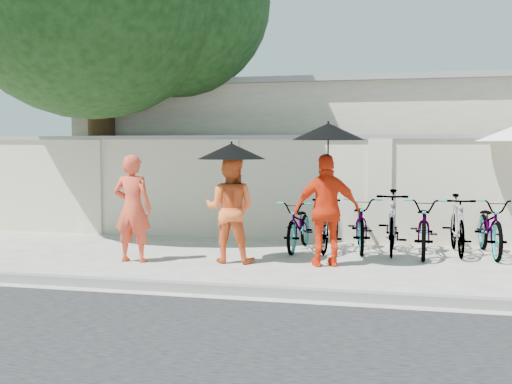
# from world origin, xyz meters

# --- Properties ---
(ground) EXTENTS (80.00, 80.00, 0.00)m
(ground) POSITION_xyz_m (0.00, 0.00, 0.00)
(ground) COLOR beige
(kerb) EXTENTS (40.00, 0.16, 0.12)m
(kerb) POSITION_xyz_m (0.00, -1.70, 0.06)
(kerb) COLOR gray
(kerb) RESTS_ON ground
(compound_wall) EXTENTS (20.00, 0.30, 2.00)m
(compound_wall) POSITION_xyz_m (1.00, 3.20, 1.00)
(compound_wall) COLOR beige
(compound_wall) RESTS_ON ground
(building_behind) EXTENTS (14.00, 6.00, 3.20)m
(building_behind) POSITION_xyz_m (2.00, 7.00, 1.60)
(building_behind) COLOR beige
(building_behind) RESTS_ON ground
(monk_left) EXTENTS (0.63, 0.41, 1.73)m
(monk_left) POSITION_xyz_m (-1.76, 0.14, 0.86)
(monk_left) COLOR #E6472C
(monk_left) RESTS_ON ground
(monk_center) EXTENTS (0.83, 0.65, 1.71)m
(monk_center) POSITION_xyz_m (-0.23, 0.48, 0.85)
(monk_center) COLOR orange
(monk_center) RESTS_ON ground
(parasol_center) EXTENTS (1.09, 1.09, 0.94)m
(parasol_center) POSITION_xyz_m (-0.18, 0.40, 1.78)
(parasol_center) COLOR black
(parasol_center) RESTS_ON ground
(monk_right) EXTENTS (1.10, 0.75, 1.74)m
(monk_right) POSITION_xyz_m (1.32, 0.49, 0.87)
(monk_right) COLOR red
(monk_right) RESTS_ON ground
(parasol_right) EXTENTS (1.11, 1.11, 1.22)m
(parasol_right) POSITION_xyz_m (1.34, 0.41, 2.08)
(parasol_right) COLOR black
(parasol_right) RESTS_ON ground
(bike_0) EXTENTS (0.66, 1.74, 0.90)m
(bike_0) POSITION_xyz_m (0.64, 1.92, 0.45)
(bike_0) COLOR #8E8DA2
(bike_0) RESTS_ON ground
(bike_1) EXTENTS (0.57, 1.72, 1.02)m
(bike_1) POSITION_xyz_m (1.19, 1.93, 0.51)
(bike_1) COLOR #8E8DA2
(bike_1) RESTS_ON ground
(bike_2) EXTENTS (0.85, 1.93, 0.98)m
(bike_2) POSITION_xyz_m (1.73, 2.12, 0.49)
(bike_2) COLOR #8E8DA2
(bike_2) RESTS_ON ground
(bike_3) EXTENTS (0.53, 1.84, 1.11)m
(bike_3) POSITION_xyz_m (2.28, 1.93, 0.55)
(bike_3) COLOR #8E8DA2
(bike_3) RESTS_ON ground
(bike_4) EXTENTS (0.71, 1.93, 1.01)m
(bike_4) POSITION_xyz_m (2.82, 1.88, 0.50)
(bike_4) COLOR #8E8DA2
(bike_4) RESTS_ON ground
(bike_5) EXTENTS (0.57, 1.74, 1.03)m
(bike_5) POSITION_xyz_m (3.36, 2.11, 0.51)
(bike_5) COLOR #8E8DA2
(bike_5) RESTS_ON ground
(bike_6) EXTENTS (0.80, 1.95, 1.00)m
(bike_6) POSITION_xyz_m (3.91, 2.10, 0.50)
(bike_6) COLOR #8E8DA2
(bike_6) RESTS_ON ground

